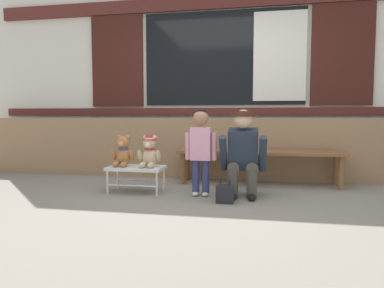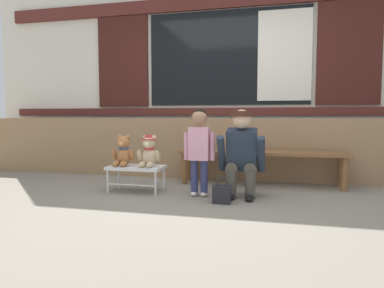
% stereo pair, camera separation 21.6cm
% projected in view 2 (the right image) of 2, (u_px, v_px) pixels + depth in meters
% --- Properties ---
extents(ground_plane, '(60.00, 60.00, 0.00)m').
position_uv_depth(ground_plane, '(202.00, 203.00, 3.50)').
color(ground_plane, gray).
extents(brick_low_wall, '(7.79, 0.25, 0.85)m').
position_uv_depth(brick_low_wall, '(223.00, 149.00, 4.85)').
color(brick_low_wall, '#997551').
rests_on(brick_low_wall, ground).
extents(shop_facade, '(7.95, 0.26, 3.60)m').
position_uv_depth(shop_facade, '(229.00, 55.00, 5.24)').
color(shop_facade, silver).
rests_on(shop_facade, ground).
extents(wooden_bench_long, '(2.10, 0.40, 0.44)m').
position_uv_depth(wooden_bench_long, '(261.00, 156.00, 4.37)').
color(wooden_bench_long, brown).
rests_on(wooden_bench_long, ground).
extents(small_display_bench, '(0.64, 0.36, 0.30)m').
position_uv_depth(small_display_bench, '(136.00, 169.00, 4.02)').
color(small_display_bench, silver).
rests_on(small_display_bench, ground).
extents(teddy_bear_plain, '(0.28, 0.26, 0.36)m').
position_uv_depth(teddy_bear_plain, '(123.00, 152.00, 4.04)').
color(teddy_bear_plain, '#A86B3D').
rests_on(teddy_bear_plain, small_display_bench).
extents(teddy_bear_with_hat, '(0.28, 0.27, 0.36)m').
position_uv_depth(teddy_bear_with_hat, '(149.00, 152.00, 3.97)').
color(teddy_bear_with_hat, '#CCB289').
rests_on(teddy_bear_with_hat, small_display_bench).
extents(child_standing, '(0.35, 0.18, 0.96)m').
position_uv_depth(child_standing, '(199.00, 143.00, 3.77)').
color(child_standing, navy).
rests_on(child_standing, ground).
extents(adult_crouching, '(0.50, 0.49, 0.95)m').
position_uv_depth(adult_crouching, '(243.00, 153.00, 3.73)').
color(adult_crouching, '#4C473D').
rests_on(adult_crouching, ground).
extents(handbag_on_ground, '(0.18, 0.11, 0.27)m').
position_uv_depth(handbag_on_ground, '(222.00, 194.00, 3.48)').
color(handbag_on_ground, '#232328').
rests_on(handbag_on_ground, ground).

